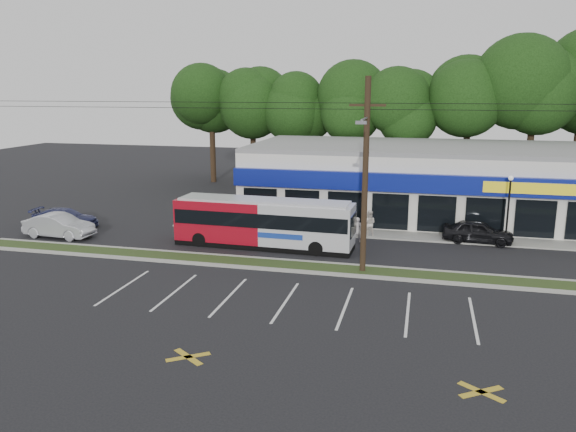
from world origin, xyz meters
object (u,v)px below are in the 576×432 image
Objects in this scene: lamp_post at (509,201)px; pedestrian_a at (357,230)px; metrobus at (264,222)px; car_dark at (478,232)px; pedestrian_b at (369,223)px; car_silver at (59,226)px; car_blue at (65,218)px; utility_pole at (362,170)px.

lamp_post is 2.67× the size of pedestrian_a.
metrobus is (-14.37, -4.30, -1.12)m from lamp_post.
car_dark is 6.74m from pedestrian_b.
car_silver is at bearing -173.96° from metrobus.
pedestrian_b is at bearing 96.45° from car_dark.
car_silver is 2.90× the size of pedestrian_a.
car_dark is 27.55m from car_blue.
pedestrian_a reaches higher than car_blue.
metrobus is 2.38× the size of car_silver.
pedestrian_a is (18.85, 3.40, 0.04)m from car_silver.
lamp_post is 2.49× the size of pedestrian_b.
metrobus is 2.42× the size of car_blue.
utility_pole is 4.57× the size of metrobus.
car_dark is at bearing 19.29° from metrobus.
pedestrian_a is (5.37, 2.40, -0.75)m from metrobus.
metrobus is (-6.20, 3.57, -3.86)m from utility_pole.
car_dark reaches higher than car_blue.
lamp_post is (8.17, 7.87, -2.74)m from utility_pole.
car_blue is (-1.27, 2.47, -0.10)m from car_silver.
utility_pole reaches higher than car_dark.
car_dark is at bearing -76.01° from car_silver.
pedestrian_b is (5.95, 4.00, -0.70)m from metrobus.
utility_pole reaches higher than pedestrian_a.
pedestrian_b is at bearing -89.58° from car_blue.
metrobus is at bearing -163.34° from lamp_post.
utility_pole is 20.38m from car_silver.
pedestrian_a is at bearing 25.87° from metrobus.
car_dark is 2.47× the size of pedestrian_b.
utility_pole reaches higher than pedestrian_b.
utility_pole is 22.07m from car_blue.
pedestrian_a is (20.12, 0.93, 0.14)m from car_blue.
lamp_post is 28.41m from car_silver.
car_blue is 20.86m from pedestrian_b.
pedestrian_b is (-6.74, 0.00, 0.14)m from car_dark.
utility_pole reaches higher than car_silver.
lamp_post reaches higher than car_blue.
lamp_post reaches higher than pedestrian_a.
utility_pole is at bearing 94.93° from pedestrian_a.
car_blue is (-20.95, 5.05, -4.76)m from utility_pole.
car_dark is 7.49m from pedestrian_a.
car_silver is 2.78m from car_blue.
metrobus is 13.33m from car_dark.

